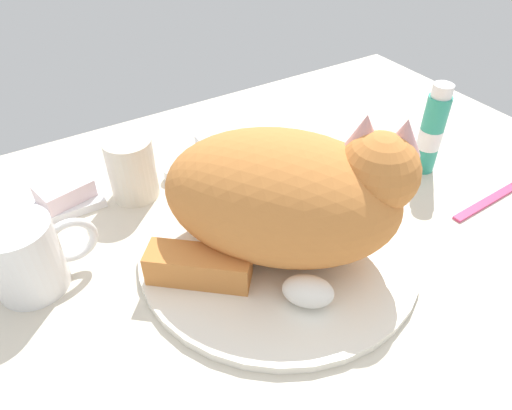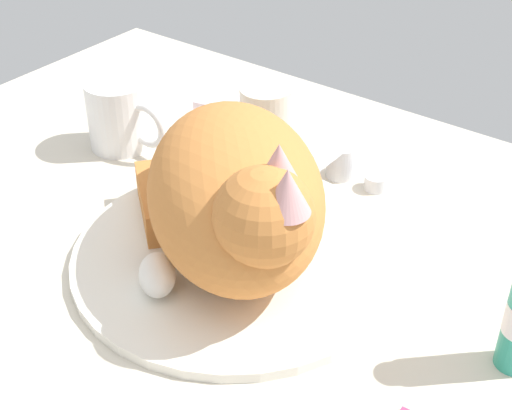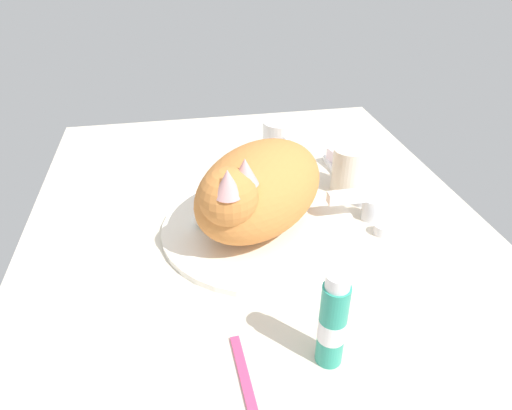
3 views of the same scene
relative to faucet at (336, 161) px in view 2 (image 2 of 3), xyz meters
The scene contains 8 objects.
ground_plane 19.99cm from the faucet, 90.00° to the right, with size 110.00×82.50×3.00cm, color beige.
sink_basin 19.66cm from the faucet, 90.00° to the right, with size 34.37×34.37×1.10cm, color white.
faucet is the anchor object (origin of this frame).
cat 21.27cm from the faucet, 87.96° to the right, with size 32.28×31.50×17.33cm.
coffee_mug 28.46cm from the faucet, 160.29° to the right, with size 12.12×7.90×9.00cm.
rinse_cup 11.16cm from the faucet, behind, with size 6.54×6.54×8.93cm.
soap_dish 20.35cm from the faucet, behind, with size 9.00×6.40×1.20cm, color white.
soap_bar 20.24cm from the faucet, behind, with size 6.89×4.78×2.52cm, color silver.
Camera 2 is at (38.51, -47.93, 49.24)cm, focal length 52.36 mm.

